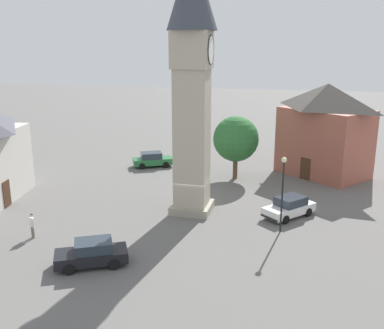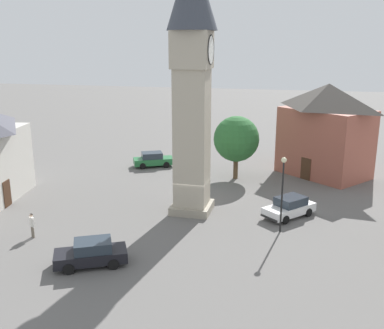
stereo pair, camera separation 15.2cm
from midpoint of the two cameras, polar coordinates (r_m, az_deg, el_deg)
The scene contains 9 objects.
ground_plane at distance 34.15m, azimuth 0.13°, elevation -6.02°, with size 200.00×200.00×0.00m, color #605E5B.
clock_tower at distance 31.87m, azimuth 0.14°, elevation 13.04°, with size 3.56×3.56×19.13m.
car_blue_kerb at distance 26.52m, azimuth -12.72°, elevation -11.10°, with size 3.38×4.44×1.53m.
car_silver_kerb at distance 33.59m, azimuth 12.60°, elevation -5.38°, with size 4.23×3.97×1.53m.
car_red_corner at distance 46.48m, azimuth -4.95°, elevation 0.66°, with size 3.35×4.45×1.53m.
pedestrian at distance 31.10m, azimuth -19.84°, elevation -7.14°, with size 0.39×0.48×1.69m.
tree at distance 41.64m, azimuth 5.85°, elevation 3.29°, with size 4.29×4.29×6.01m.
building_terrace_right at distance 44.36m, azimuth 16.98°, elevation 4.34°, with size 9.46×9.89×8.89m.
lamp_post at distance 29.89m, azimuth 11.77°, elevation -2.37°, with size 0.36×0.36×5.26m.
Camera 2 is at (-30.93, -7.62, 12.30)m, focal length 41.30 mm.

